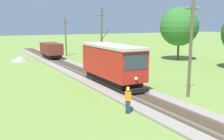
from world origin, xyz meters
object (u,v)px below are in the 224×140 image
at_px(freight_car, 51,50).
at_px(utility_pole_near_tram, 191,47).
at_px(tree_right_near, 179,27).
at_px(red_tram, 112,63).
at_px(gravel_pile, 20,58).
at_px(utility_pole_mid, 102,38).
at_px(utility_pole_far, 66,36).
at_px(track_worker, 128,99).

relative_size(freight_car, utility_pole_near_tram, 0.67).
bearing_deg(freight_car, tree_right_near, -29.81).
bearing_deg(utility_pole_near_tram, red_tram, 120.97).
bearing_deg(freight_car, gravel_pile, 173.99).
distance_m(utility_pole_mid, tree_right_near, 13.73).
distance_m(utility_pole_far, gravel_pile, 9.45).
xyz_separation_m(utility_pole_near_tram, track_worker, (-6.29, -1.21, -2.98)).
xyz_separation_m(utility_pole_mid, gravel_pile, (-8.33, 11.35, -3.45)).
bearing_deg(utility_pole_far, tree_right_near, -45.05).
xyz_separation_m(freight_car, track_worker, (-2.67, -27.92, -0.57)).
bearing_deg(track_worker, freight_car, -155.64).
distance_m(utility_pole_near_tram, utility_pole_mid, 15.86).
bearing_deg(utility_pole_mid, gravel_pile, 126.27).
xyz_separation_m(utility_pole_mid, tree_right_near, (13.63, 0.96, 1.32)).
xyz_separation_m(utility_pole_near_tram, gravel_pile, (-8.33, 27.20, -3.52)).
xyz_separation_m(utility_pole_far, gravel_pile, (-8.33, -3.27, -3.04)).
xyz_separation_m(utility_pole_mid, utility_pole_far, (0.00, 14.62, -0.41)).
relative_size(freight_car, tree_right_near, 0.64).
relative_size(red_tram, track_worker, 4.79).
xyz_separation_m(freight_car, utility_pole_near_tram, (3.63, -26.71, 2.40)).
height_order(freight_car, tree_right_near, tree_right_near).
bearing_deg(tree_right_near, utility_pole_near_tram, -129.02).
height_order(utility_pole_mid, gravel_pile, utility_pole_mid).
xyz_separation_m(utility_pole_far, track_worker, (-6.29, -31.68, -2.49)).
bearing_deg(tree_right_near, freight_car, 150.19).
distance_m(utility_pole_near_tram, tree_right_near, 21.69).
relative_size(red_tram, utility_pole_far, 1.26).
bearing_deg(utility_pole_far, freight_car, -133.90).
bearing_deg(gravel_pile, freight_car, -6.01).
height_order(track_worker, tree_right_near, tree_right_near).
xyz_separation_m(red_tram, utility_pole_mid, (3.62, 9.82, 1.70)).
distance_m(freight_car, utility_pole_near_tram, 27.06).
xyz_separation_m(red_tram, track_worker, (-2.67, -7.24, -1.21)).
relative_size(red_tram, utility_pole_near_tram, 1.10).
bearing_deg(gravel_pile, tree_right_near, -25.31).
bearing_deg(tree_right_near, track_worker, -137.86).
relative_size(red_tram, gravel_pile, 2.84).
relative_size(red_tram, utility_pole_mid, 1.12).
relative_size(utility_pole_far, track_worker, 3.79).
xyz_separation_m(gravel_pile, track_worker, (2.03, -28.41, 0.54)).
bearing_deg(freight_car, utility_pole_far, 46.10).
xyz_separation_m(red_tram, gravel_pile, (-4.70, 21.17, -1.75)).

